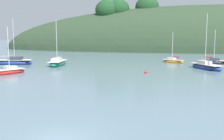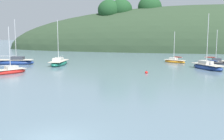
{
  "view_description": "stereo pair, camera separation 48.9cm",
  "coord_description": "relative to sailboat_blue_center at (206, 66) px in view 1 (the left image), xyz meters",
  "views": [
    {
      "loc": [
        4.96,
        -13.23,
        5.83
      ],
      "look_at": [
        0.0,
        20.0,
        1.2
      ],
      "focal_mm": 42.9,
      "sensor_mm": 36.0,
      "label": 1
    },
    {
      "loc": [
        5.44,
        -13.15,
        5.83
      ],
      "look_at": [
        0.0,
        20.0,
        1.2
      ],
      "focal_mm": 42.9,
      "sensor_mm": 36.0,
      "label": 2
    }
  ],
  "objects": [
    {
      "name": "sailboat_black_sloop",
      "position": [
        -29.44,
        -9.72,
        -0.08
      ],
      "size": [
        4.31,
        5.32,
        6.96
      ],
      "color": "red",
      "rests_on": "ground"
    },
    {
      "name": "sailboat_white_near",
      "position": [
        -25.94,
        1.31,
        -0.0
      ],
      "size": [
        2.75,
        6.96,
        8.43
      ],
      "color": "#196B56",
      "rests_on": "ground"
    },
    {
      "name": "sailboat_red_portside",
      "position": [
        -34.74,
        1.4,
        0.02
      ],
      "size": [
        7.63,
        3.83,
        8.69
      ],
      "color": "navy",
      "rests_on": "ground"
    },
    {
      "name": "mooring_buoy_inner",
      "position": [
        -9.69,
        -6.36,
        -0.29
      ],
      "size": [
        0.44,
        0.44,
        0.54
      ],
      "color": "red",
      "rests_on": "ground"
    },
    {
      "name": "sailboat_cream_ketch",
      "position": [
        -4.64,
        9.19,
        -0.1
      ],
      "size": [
        4.61,
        3.78,
        6.29
      ],
      "color": "orange",
      "rests_on": "ground"
    },
    {
      "name": "sailboat_blue_center",
      "position": [
        0.0,
        0.0,
        0.0
      ],
      "size": [
        5.21,
        6.95,
        9.22
      ],
      "color": "navy",
      "rests_on": "ground"
    },
    {
      "name": "sailboat_teal_outer",
      "position": [
        2.78,
        8.29,
        -0.08
      ],
      "size": [
        5.2,
        2.13,
        6.63
      ],
      "color": "#232328",
      "rests_on": "ground"
    },
    {
      "name": "far_shoreline_hill",
      "position": [
        11.01,
        51.46,
        -0.29
      ],
      "size": [
        150.0,
        36.0,
        33.94
      ],
      "color": "#2D422B",
      "rests_on": "ground"
    }
  ]
}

